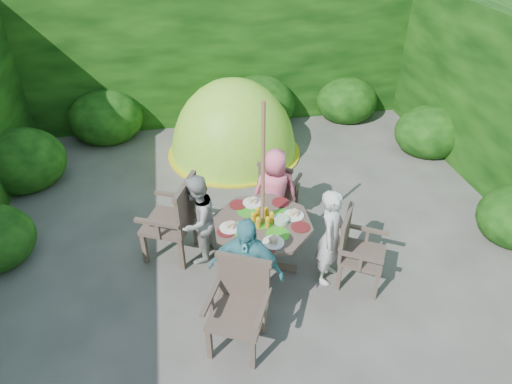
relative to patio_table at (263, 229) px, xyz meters
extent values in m
plane|color=#474540|center=(0.07, 0.55, -0.59)|extent=(60.00, 60.00, 0.00)
cube|color=black|center=(0.07, 4.55, 0.66)|extent=(9.00, 1.00, 2.50)
cylinder|color=#3F3129|center=(0.00, 0.00, -0.26)|extent=(0.12, 0.12, 0.66)
cube|color=#3F3129|center=(0.00, 0.00, -0.56)|extent=(0.84, 0.43, 0.06)
cube|color=#3F3129|center=(0.00, 0.00, -0.56)|extent=(0.43, 0.84, 0.06)
cylinder|color=#3F3129|center=(0.00, 0.00, 0.09)|extent=(1.58, 1.58, 0.04)
cylinder|color=green|center=(-0.27, -0.08, 0.11)|extent=(0.27, 0.27, 0.00)
cylinder|color=green|center=(0.12, -0.24, 0.11)|extent=(0.27, 0.27, 0.00)
cylinder|color=green|center=(-0.13, 0.24, 0.11)|extent=(0.27, 0.27, 0.00)
cylinder|color=green|center=(0.26, 0.08, 0.11)|extent=(0.27, 0.27, 0.00)
cylinder|color=green|center=(0.00, 0.00, 0.11)|extent=(0.27, 0.27, 0.00)
cylinder|color=white|center=(0.38, 0.05, 0.12)|extent=(0.24, 0.24, 0.01)
cylinder|color=white|center=(-0.05, 0.38, 0.12)|extent=(0.24, 0.24, 0.01)
cylinder|color=white|center=(-0.39, -0.04, 0.12)|extent=(0.24, 0.24, 0.01)
cylinder|color=white|center=(0.04, -0.38, 0.12)|extent=(0.24, 0.24, 0.01)
cylinder|color=#A90E0B|center=(0.40, -0.18, 0.12)|extent=(0.21, 0.21, 0.01)
cylinder|color=#A90E0B|center=(0.29, 0.34, 0.12)|extent=(0.21, 0.21, 0.01)
cylinder|color=#A90E0B|center=(-0.23, 0.38, 0.12)|extent=(0.21, 0.21, 0.01)
cylinder|color=#A90E0B|center=(-0.44, -0.10, 0.12)|extent=(0.21, 0.21, 0.01)
cylinder|color=#A90E0B|center=(-0.05, -0.44, 0.12)|extent=(0.21, 0.21, 0.01)
cylinder|color=green|center=(0.21, -0.04, 0.14)|extent=(0.17, 0.17, 0.06)
cylinder|color=brown|center=(0.00, 0.00, 0.51)|extent=(0.06, 0.06, 2.20)
cube|color=#3F3129|center=(1.08, -0.47, -0.18)|extent=(0.67, 0.67, 0.05)
cube|color=#3F3129|center=(1.15, -0.75, -0.39)|extent=(0.07, 0.07, 0.40)
cube|color=#3F3129|center=(1.37, -0.39, -0.39)|extent=(0.07, 0.07, 0.40)
cube|color=#3F3129|center=(0.79, -0.54, -0.39)|extent=(0.07, 0.07, 0.40)
cube|color=#3F3129|center=(1.01, -0.18, -0.39)|extent=(0.07, 0.07, 0.40)
cube|color=#3F3129|center=(0.88, -0.35, 0.08)|extent=(0.29, 0.45, 0.48)
cube|color=#3F3129|center=(0.95, -0.68, 0.02)|extent=(0.44, 0.29, 0.04)
cube|color=#3F3129|center=(1.21, -0.25, 0.02)|extent=(0.44, 0.29, 0.04)
cube|color=#3F3129|center=(-1.09, 0.47, -0.11)|extent=(0.74, 0.75, 0.06)
cube|color=#3F3129|center=(-1.21, 0.79, -0.35)|extent=(0.07, 0.07, 0.47)
cube|color=#3F3129|center=(-1.41, 0.35, -0.35)|extent=(0.07, 0.07, 0.47)
cube|color=#3F3129|center=(-0.76, 0.59, -0.35)|extent=(0.07, 0.07, 0.47)
cube|color=#3F3129|center=(-0.97, 0.14, -0.35)|extent=(0.07, 0.07, 0.47)
cube|color=#3F3129|center=(-0.85, 0.36, 0.19)|extent=(0.28, 0.54, 0.55)
cube|color=#3F3129|center=(-0.97, 0.73, 0.11)|extent=(0.53, 0.28, 0.04)
cube|color=#3F3129|center=(-1.21, 0.20, 0.11)|extent=(0.53, 0.28, 0.04)
cube|color=#3F3129|center=(0.46, 1.08, -0.21)|extent=(0.63, 0.62, 0.04)
cube|color=#3F3129|center=(0.73, 1.14, -0.40)|extent=(0.06, 0.06, 0.37)
cube|color=#3F3129|center=(0.41, 1.35, -0.40)|extent=(0.06, 0.06, 0.37)
cube|color=#3F3129|center=(0.52, 0.81, -0.40)|extent=(0.06, 0.06, 0.37)
cube|color=#3F3129|center=(0.19, 1.03, -0.40)|extent=(0.06, 0.06, 0.37)
cube|color=#3F3129|center=(0.34, 0.91, 0.03)|extent=(0.40, 0.28, 0.44)
cube|color=#3F3129|center=(0.65, 0.96, -0.03)|extent=(0.28, 0.39, 0.04)
cube|color=#3F3129|center=(0.27, 1.21, -0.03)|extent=(0.28, 0.39, 0.04)
cube|color=#3F3129|center=(-0.47, -1.08, -0.15)|extent=(0.69, 0.68, 0.05)
cube|color=#3F3129|center=(-0.77, -1.19, -0.38)|extent=(0.07, 0.07, 0.42)
cube|color=#3F3129|center=(-0.37, -1.38, -0.38)|extent=(0.07, 0.07, 0.42)
cube|color=#3F3129|center=(-0.57, -0.79, -0.38)|extent=(0.07, 0.07, 0.42)
cube|color=#3F3129|center=(-0.17, -0.98, -0.38)|extent=(0.07, 0.07, 0.42)
cube|color=#3F3129|center=(-0.36, -0.87, 0.12)|extent=(0.49, 0.27, 0.50)
cube|color=#3F3129|center=(-0.71, -0.97, 0.05)|extent=(0.27, 0.48, 0.04)
cube|color=#3F3129|center=(-0.23, -1.20, 0.05)|extent=(0.27, 0.48, 0.04)
imported|color=silver|center=(0.73, -0.32, 0.03)|extent=(0.50, 0.54, 1.24)
imported|color=#A4A59F|center=(-0.74, 0.32, 0.01)|extent=(0.69, 0.73, 1.19)
imported|color=#FB6788|center=(0.31, 0.74, 0.01)|extent=(0.63, 0.45, 1.20)
imported|color=teal|center=(-0.32, -0.73, 0.08)|extent=(0.85, 0.62, 1.34)
ellipsoid|color=#83DE2A|center=(0.07, 2.90, -0.59)|extent=(2.71, 2.71, 2.63)
ellipsoid|color=black|center=(-0.15, 2.19, -0.59)|extent=(0.82, 0.60, 0.90)
cylinder|color=gold|center=(0.07, 2.90, -0.57)|extent=(2.30, 2.30, 0.03)
camera|label=1|loc=(-0.84, -4.06, 3.39)|focal=32.00mm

